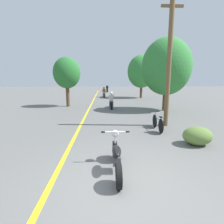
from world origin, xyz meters
name	(u,v)px	position (x,y,z in m)	size (l,w,h in m)	color
ground_plane	(122,182)	(0.00, 0.00, 0.00)	(120.00, 120.00, 0.00)	#60605E
lane_stripe_center	(90,106)	(-1.70, 12.50, 0.00)	(0.14, 48.00, 0.01)	yellow
utility_pole	(169,61)	(2.91, 5.20, 3.36)	(1.10, 0.24, 6.55)	brown
roadside_tree_right_near	(166,67)	(4.46, 9.91, 3.43)	(3.83, 3.45, 5.65)	#513A23
roadside_tree_right_far	(142,71)	(4.64, 19.78, 3.52)	(3.76, 3.38, 5.69)	#513A23
roadside_tree_left	(67,73)	(-3.75, 12.44, 3.03)	(2.43, 2.19, 4.46)	#513A23
roadside_bush	(197,136)	(3.12, 2.35, 0.35)	(1.10, 0.88, 0.70)	#5B7A38
motorcycle_foreground	(116,156)	(-0.09, 0.56, 0.42)	(0.82, 2.02, 0.98)	black
motorcycle_rider_lead	(111,102)	(0.22, 11.17, 0.55)	(0.50, 2.10, 1.44)	black
motorcycle_rider_mid	(104,93)	(-0.40, 21.11, 0.54)	(0.50, 2.15, 1.41)	black
motorcycle_rider_far	(107,89)	(0.25, 31.59, 0.54)	(0.50, 2.08, 1.41)	black
bicycle_parked	(158,123)	(2.21, 4.35, 0.37)	(0.44, 1.68, 0.79)	black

